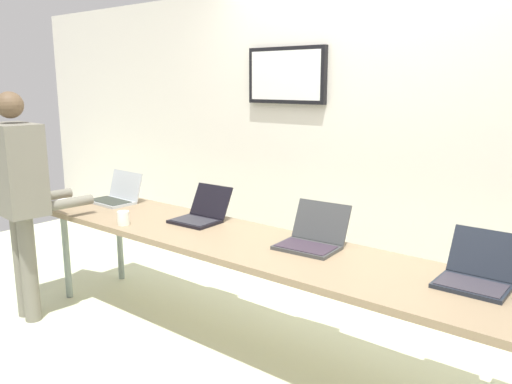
% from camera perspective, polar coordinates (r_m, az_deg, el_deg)
% --- Properties ---
extents(ground, '(8.00, 8.00, 0.04)m').
position_cam_1_polar(ground, '(3.36, 0.90, -17.99)').
color(ground, beige).
extents(back_wall, '(8.00, 0.11, 2.41)m').
position_cam_1_polar(back_wall, '(3.90, 11.12, 5.22)').
color(back_wall, silver).
rests_on(back_wall, ground).
extents(workbench, '(3.72, 0.70, 0.72)m').
position_cam_1_polar(workbench, '(3.07, 0.94, -6.61)').
color(workbench, '#8D7657').
rests_on(workbench, ground).
extents(laptop_station_0, '(0.38, 0.31, 0.23)m').
position_cam_1_polar(laptop_station_0, '(4.27, -15.16, -0.36)').
color(laptop_station_0, '#ADB4B7').
rests_on(laptop_station_0, workbench).
extents(laptop_station_1, '(0.33, 0.36, 0.23)m').
position_cam_1_polar(laptop_station_1, '(3.58, -6.10, -2.38)').
color(laptop_station_1, black).
rests_on(laptop_station_1, workbench).
extents(laptop_station_2, '(0.37, 0.37, 0.24)m').
position_cam_1_polar(laptop_station_2, '(3.03, 6.25, -5.01)').
color(laptop_station_2, '#3A3C3C').
rests_on(laptop_station_2, workbench).
extents(laptop_station_3, '(0.32, 0.35, 0.23)m').
position_cam_1_polar(laptop_station_3, '(2.68, 23.22, -8.25)').
color(laptop_station_3, '#1E242D').
rests_on(laptop_station_3, workbench).
extents(person, '(0.48, 0.62, 1.61)m').
position_cam_1_polar(person, '(3.89, -24.75, 0.65)').
color(person, slate).
rests_on(person, ground).
extents(coffee_mug, '(0.08, 0.08, 0.09)m').
position_cam_1_polar(coffee_mug, '(3.58, -14.46, -2.81)').
color(coffee_mug, white).
rests_on(coffee_mug, workbench).
extents(paper_sheet, '(0.28, 0.34, 0.00)m').
position_cam_1_polar(paper_sheet, '(4.38, -20.83, -1.15)').
color(paper_sheet, white).
rests_on(paper_sheet, workbench).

